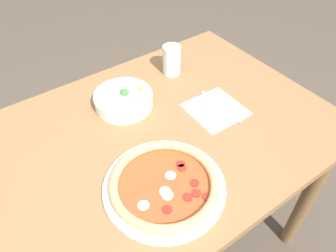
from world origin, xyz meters
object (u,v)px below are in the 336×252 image
Objects in this scene: fork at (210,112)px; glass at (172,60)px; bowl at (124,99)px; knife at (222,108)px; pizza at (164,184)px.

fork is 1.59× the size of glass.
bowl is 1.03× the size of knife.
knife is 1.72× the size of glass.
pizza reaches higher than fork.
fork is (0.22, -0.21, -0.02)m from bowl.
fork is (0.31, 0.16, -0.01)m from pizza.
glass is (0.35, 0.44, 0.04)m from pizza.
pizza is 0.39m from bowl.
pizza is at bearing 118.48° from fork.
bowl is at bearing 52.08° from knife.
glass is (0.26, 0.07, 0.03)m from bowl.
bowl is at bearing 47.20° from fork.
pizza is at bearing -128.27° from glass.
pizza is 0.56m from glass.
fork is at bearing 83.06° from knife.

